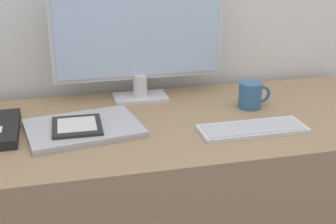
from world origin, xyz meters
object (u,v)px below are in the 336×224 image
at_px(monitor, 139,24).
at_px(laptop, 83,128).
at_px(keyboard, 253,129).
at_px(coffee_mug, 251,95).
at_px(ereader, 77,126).

height_order(monitor, laptop, monitor).
xyz_separation_m(keyboard, coffee_mug, (0.07, 0.19, 0.04)).
bearing_deg(coffee_mug, monitor, 153.20).
height_order(monitor, keyboard, monitor).
xyz_separation_m(monitor, coffee_mug, (0.34, -0.17, -0.22)).
distance_m(monitor, coffee_mug, 0.44).
height_order(monitor, coffee_mug, monitor).
relative_size(keyboard, coffee_mug, 2.89).
height_order(keyboard, ereader, ereader).
relative_size(monitor, coffee_mug, 5.30).
bearing_deg(laptop, ereader, -145.34).
bearing_deg(monitor, laptop, -131.46).
bearing_deg(monitor, keyboard, -52.95).
distance_m(monitor, laptop, 0.41).
relative_size(keyboard, laptop, 0.89).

